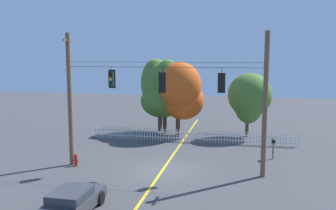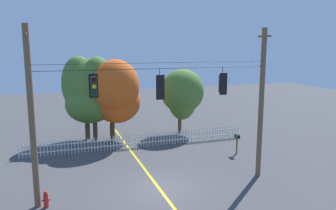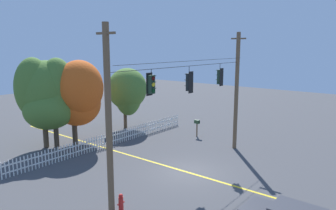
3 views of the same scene
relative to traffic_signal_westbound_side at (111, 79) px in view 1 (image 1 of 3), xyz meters
name	(u,v)px [view 1 (image 1 of 3)]	position (x,y,z in m)	size (l,w,h in m)	color
ground	(163,170)	(3.17, -0.01, -5.54)	(80.00, 80.00, 0.00)	#424244
lane_centerline_stripe	(163,170)	(3.17, -0.01, -5.53)	(0.16, 36.00, 0.01)	gold
signal_support_span	(162,101)	(3.17, -0.01, -1.29)	(12.15, 1.10, 8.33)	brown
traffic_signal_westbound_side	(111,79)	(0.00, 0.00, 0.00)	(0.43, 0.38, 1.30)	black
traffic_signal_eastbound_side	(163,83)	(3.19, -0.02, -0.17)	(0.43, 0.38, 1.52)	black
traffic_signal_southbound_primary	(222,83)	(6.65, -0.02, -0.13)	(0.43, 0.38, 1.44)	black
white_picket_fence	(192,136)	(3.97, 7.51, -5.02)	(16.39, 0.06, 1.02)	silver
autumn_maple_near_fence	(162,90)	(0.74, 10.95, -1.76)	(4.15, 3.90, 6.61)	brown
autumn_maple_mid	(167,93)	(1.32, 10.45, -1.88)	(3.30, 3.09, 6.57)	#473828
autumn_oak_far_east	(180,92)	(2.57, 9.78, -1.75)	(3.99, 3.65, 6.38)	#473828
autumn_maple_far_west	(249,97)	(8.42, 10.31, -2.06)	(3.67, 3.35, 5.45)	brown
parked_car	(72,201)	(0.55, -6.96, -4.93)	(1.91, 4.03, 1.15)	#38383D
fire_hydrant	(76,160)	(-2.39, -0.23, -5.14)	(0.38, 0.22, 0.81)	red
roadside_mailbox	(273,142)	(9.96, 3.86, -4.39)	(0.25, 0.44, 1.41)	brown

